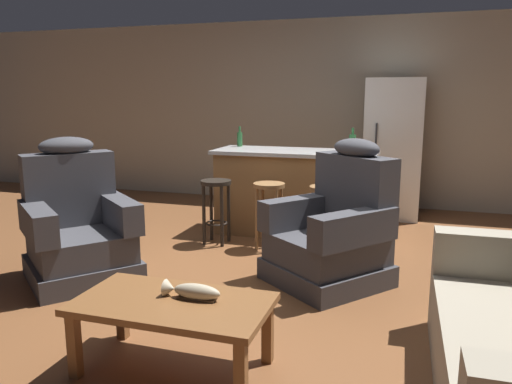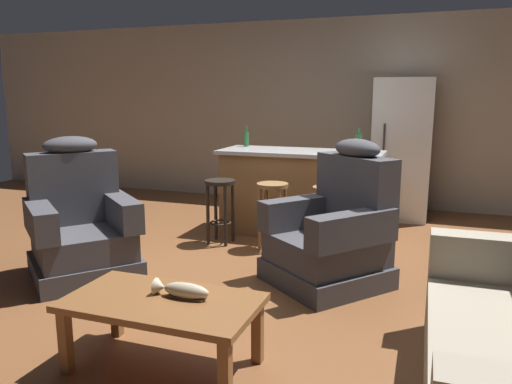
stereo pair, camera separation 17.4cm
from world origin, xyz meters
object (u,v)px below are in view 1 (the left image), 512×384
(recliner_near_lamp, at_px, (78,229))
(bar_stool_right, at_px, (325,207))
(bar_stool_middle, at_px, (269,203))
(recliner_near_island, at_px, (334,233))
(bottle_short_amber, at_px, (352,142))
(fish_figurine, at_px, (192,291))
(bottle_tall_green, at_px, (240,139))
(kitchen_island, at_px, (295,192))
(coffee_table, at_px, (173,310))
(refrigerator, at_px, (393,149))
(bar_stool_left, at_px, (216,200))

(recliner_near_lamp, relative_size, bar_stool_right, 1.76)
(bar_stool_middle, bearing_deg, bar_stool_right, 0.00)
(recliner_near_island, xyz_separation_m, bottle_short_amber, (-0.06, 1.57, 0.62))
(bar_stool_right, height_order, bottle_short_amber, bottle_short_amber)
(fish_figurine, height_order, bottle_short_amber, bottle_short_amber)
(bar_stool_middle, bearing_deg, fish_figurine, -84.83)
(bottle_short_amber, bearing_deg, recliner_near_island, -87.87)
(bar_stool_right, xyz_separation_m, bottle_short_amber, (0.14, 0.85, 0.57))
(bottle_tall_green, bearing_deg, kitchen_island, -17.43)
(coffee_table, xyz_separation_m, recliner_near_island, (0.66, 1.67, 0.06))
(refrigerator, bearing_deg, recliner_near_island, -97.74)
(coffee_table, height_order, kitchen_island, kitchen_island)
(recliner_near_lamp, bearing_deg, bar_stool_left, 98.82)
(coffee_table, relative_size, kitchen_island, 0.61)
(recliner_near_island, bearing_deg, bar_stool_middle, -93.89)
(kitchen_island, relative_size, refrigerator, 1.02)
(coffee_table, distance_m, bottle_short_amber, 3.37)
(recliner_near_lamp, relative_size, bar_stool_left, 1.76)
(coffee_table, relative_size, bar_stool_left, 1.62)
(recliner_near_lamp, xyz_separation_m, refrigerator, (2.47, 3.10, 0.46))
(recliner_near_island, height_order, bottle_short_amber, recliner_near_island)
(kitchen_island, height_order, bar_stool_middle, kitchen_island)
(recliner_near_lamp, distance_m, refrigerator, 3.99)
(bar_stool_left, height_order, bottle_tall_green, bottle_tall_green)
(refrigerator, height_order, bottle_tall_green, refrigerator)
(bar_stool_left, distance_m, bottle_tall_green, 1.03)
(kitchen_island, distance_m, bar_stool_right, 0.78)
(recliner_near_lamp, distance_m, bar_stool_right, 2.30)
(fish_figurine, xyz_separation_m, bar_stool_left, (-0.79, 2.33, 0.01))
(coffee_table, bearing_deg, fish_figurine, 33.49)
(recliner_near_lamp, bearing_deg, bar_stool_middle, 83.31)
(bar_stool_left, bearing_deg, refrigerator, 47.09)
(bar_stool_right, xyz_separation_m, bottle_tall_green, (-1.19, 0.86, 0.57))
(bar_stool_left, bearing_deg, kitchen_island, 42.10)
(recliner_near_island, bearing_deg, bottle_tall_green, -99.81)
(fish_figurine, bearing_deg, bar_stool_left, 108.70)
(kitchen_island, bearing_deg, bar_stool_right, -53.99)
(coffee_table, bearing_deg, bar_stool_middle, 92.87)
(kitchen_island, relative_size, bar_stool_right, 2.65)
(coffee_table, distance_m, bar_stool_middle, 2.39)
(bar_stool_left, height_order, bottle_short_amber, bottle_short_amber)
(bar_stool_left, bearing_deg, bottle_short_amber, 33.40)
(coffee_table, bearing_deg, bottle_tall_green, 102.70)
(kitchen_island, height_order, bottle_tall_green, bottle_tall_green)
(coffee_table, relative_size, refrigerator, 0.62)
(bar_stool_middle, bearing_deg, bottle_tall_green, 125.47)
(refrigerator, bearing_deg, bar_stool_right, -106.61)
(bar_stool_middle, xyz_separation_m, bottle_tall_green, (-0.61, 0.86, 0.57))
(bar_stool_middle, distance_m, bottle_tall_green, 1.20)
(coffee_table, distance_m, recliner_near_lamp, 1.84)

